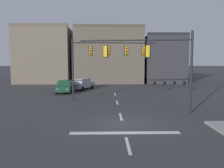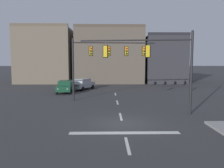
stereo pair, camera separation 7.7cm
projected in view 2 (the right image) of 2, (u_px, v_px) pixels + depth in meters
The scene contains 8 objects.
ground_plane at pixel (122, 124), 15.42m from camera, with size 400.00×400.00×0.00m, color #353538.
stop_bar_paint at pixel (125, 133), 13.42m from camera, with size 6.40×0.50×0.01m, color silver.
lane_centreline at pixel (121, 116), 17.41m from camera, with size 0.16×26.40×0.01m.
signal_mast_near_side at pixel (157, 58), 18.12m from camera, with size 8.73×1.37×6.50m.
signal_mast_far_side at pixel (102, 56), 24.44m from camera, with size 8.73×0.65×6.55m.
car_lot_nearside at pixel (65, 86), 30.59m from camera, with size 2.03×4.51×1.61m.
car_lot_middle at pixel (82, 84), 33.95m from camera, with size 3.48×4.75×1.61m.
building_row at pixel (97, 57), 47.77m from camera, with size 31.93×13.89×10.79m.
Camera 2 is at (-0.97, -15.07, 4.12)m, focal length 37.24 mm.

